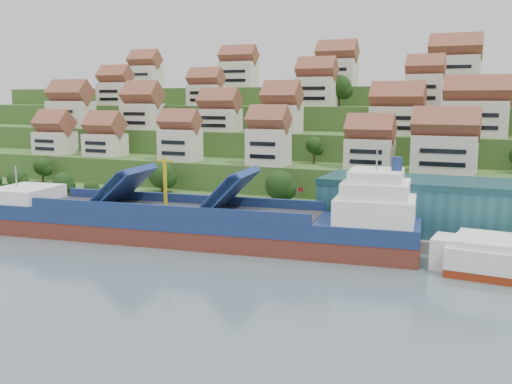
% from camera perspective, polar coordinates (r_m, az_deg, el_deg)
% --- Properties ---
extents(ground, '(300.00, 300.00, 0.00)m').
position_cam_1_polar(ground, '(111.41, -6.44, -4.88)').
color(ground, slate).
rests_on(ground, ground).
extents(quay, '(180.00, 14.00, 2.20)m').
position_cam_1_polar(quay, '(116.72, 5.85, -3.67)').
color(quay, gray).
rests_on(quay, ground).
extents(pebble_beach, '(45.00, 20.00, 1.00)m').
position_cam_1_polar(pebble_beach, '(156.24, -22.95, -1.28)').
color(pebble_beach, gray).
rests_on(pebble_beach, ground).
extents(hillside, '(260.00, 128.00, 31.00)m').
position_cam_1_polar(hillside, '(205.06, 8.07, 4.58)').
color(hillside, '#2D4C1E').
rests_on(hillside, ground).
extents(hillside_village, '(159.46, 62.19, 28.79)m').
position_cam_1_polar(hillside_village, '(162.84, 4.90, 8.30)').
color(hillside_village, silver).
rests_on(hillside_village, ground).
extents(hillside_trees, '(143.03, 60.35, 30.83)m').
position_cam_1_polar(hillside_trees, '(152.35, -2.32, 5.14)').
color(hillside_trees, '#1A3712').
rests_on(hillside_trees, ground).
extents(warehouse, '(60.00, 15.00, 10.00)m').
position_cam_1_polar(warehouse, '(112.37, 21.97, -1.63)').
color(warehouse, '#22555D').
rests_on(warehouse, quay).
extents(flagpole, '(1.28, 0.16, 8.00)m').
position_cam_1_polar(flagpole, '(111.48, 4.19, -1.22)').
color(flagpole, gray).
rests_on(flagpole, quay).
extents(beach_huts, '(14.40, 3.70, 2.20)m').
position_cam_1_polar(beach_huts, '(156.58, -23.83, -0.72)').
color(beach_huts, white).
rests_on(beach_huts, pebble_beach).
extents(cargo_ship, '(87.43, 23.02, 19.29)m').
position_cam_1_polar(cargo_ship, '(109.52, -5.75, -3.19)').
color(cargo_ship, maroon).
rests_on(cargo_ship, ground).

